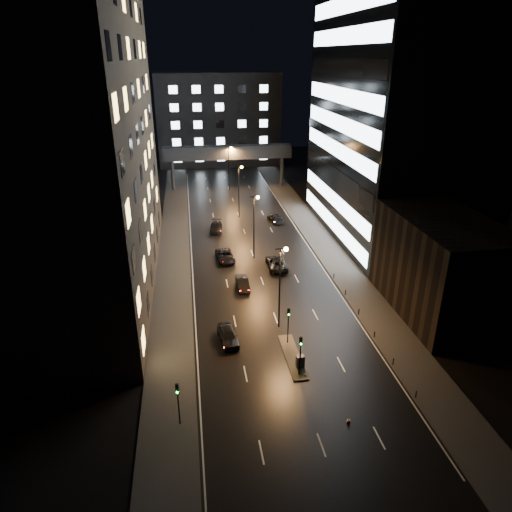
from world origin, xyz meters
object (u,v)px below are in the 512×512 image
object	(u,v)px
car_away_a	(228,335)
car_away_b	(243,283)
car_away_c	(225,256)
utility_cabinet	(300,361)
car_toward_b	(276,218)
car_away_d	(216,227)
car_toward_a	(277,263)

from	to	relation	value
car_away_a	car_away_b	size ratio (longest dim) A/B	1.08
car_away_b	car_away_c	xyz separation A→B (m)	(-1.54, 9.55, 0.01)
utility_cabinet	car_away_a	bearing A→B (deg)	133.80
car_away_a	car_toward_b	size ratio (longest dim) A/B	0.95
car_away_c	utility_cabinet	bearing A→B (deg)	-84.83
car_away_a	car_away_c	world-z (taller)	car_away_a
car_away_b	car_away_d	world-z (taller)	car_away_d
car_away_b	car_away_a	bearing A→B (deg)	-105.17
car_away_c	utility_cabinet	xyz separation A→B (m)	(5.19, -27.68, 0.06)
car_away_a	utility_cabinet	size ratio (longest dim) A/B	3.63
car_away_b	car_toward_b	bearing A→B (deg)	69.03
utility_cabinet	car_away_d	bearing A→B (deg)	91.76
car_away_a	car_toward_a	xyz separation A→B (m)	(9.02, 18.15, 0.00)
car_away_b	utility_cabinet	bearing A→B (deg)	-79.39
utility_cabinet	car_away_b	bearing A→B (deg)	95.27
car_away_d	car_toward_b	xyz separation A→B (m)	(11.61, 3.38, -0.02)
car_toward_a	car_toward_b	distance (m)	20.71
car_away_a	utility_cabinet	bearing A→B (deg)	-46.15
car_toward_a	car_away_b	bearing A→B (deg)	45.80
utility_cabinet	car_toward_b	bearing A→B (deg)	76.22
car_away_a	car_away_c	distance (m)	22.00
car_away_b	car_toward_a	size ratio (longest dim) A/B	0.75
car_away_a	utility_cabinet	distance (m)	8.93
car_away_b	utility_cabinet	size ratio (longest dim) A/B	3.38
car_away_a	car_toward_b	world-z (taller)	car_away_a
car_toward_a	car_away_d	bearing A→B (deg)	-64.03
car_away_d	utility_cabinet	bearing A→B (deg)	-75.52
car_away_c	car_away_b	bearing A→B (deg)	-86.29
car_away_b	car_away_c	distance (m)	9.67
car_away_c	car_away_d	bearing A→B (deg)	86.57
car_away_c	car_toward_a	xyz separation A→B (m)	(7.38, -3.79, 0.07)
car_away_c	car_toward_a	distance (m)	8.29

